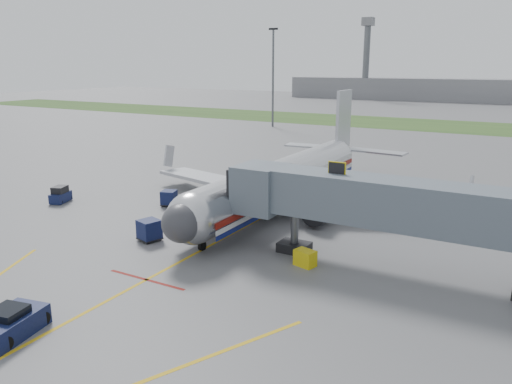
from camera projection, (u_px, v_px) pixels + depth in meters
The scene contains 16 objects.
ground at pixel (185, 259), 34.72m from camera, with size 400.00×400.00×0.00m, color #565659.
grass_strip at pixel (434, 125), 110.49m from camera, with size 300.00×25.00×0.01m, color #2D4C1E.
apron_markings at pixel (106, 301), 28.49m from camera, with size 21.52×50.00×0.01m.
airliner at pixel (284, 179), 46.90m from camera, with size 32.10×35.67×10.25m.
jet_bridge at pixel (393, 205), 31.66m from camera, with size 25.30×4.00×6.90m.
light_mast_left at pixel (273, 76), 105.33m from camera, with size 2.00×0.44×20.40m.
distant_terminal at pixel (449, 90), 181.64m from camera, with size 120.00×14.00×8.00m, color slate.
control_tower at pixel (367, 53), 188.47m from camera, with size 4.00×4.00×30.00m.
pushback_tug at pixel (9, 324), 24.82m from camera, with size 2.78×3.85×1.46m.
baggage_tug at pixel (60, 195), 48.77m from camera, with size 1.88×2.56×1.60m.
baggage_cart_a at pixel (149, 230), 38.13m from camera, with size 1.89×1.89×1.63m.
baggage_cart_b at pixel (169, 198), 47.58m from camera, with size 1.73×1.73×1.47m.
baggage_cart_c at pixel (268, 189), 50.93m from camera, with size 1.67×1.67×1.53m.
belt_loader at pixel (261, 196), 49.49m from camera, with size 2.22×3.97×1.88m.
ground_power_cart at pixel (305, 258), 33.40m from camera, with size 1.56×1.24×1.10m.
ramp_worker at pixel (229, 186), 51.74m from camera, with size 0.66×0.44×1.82m, color #D0E21A.
Camera 1 is at (20.32, -25.79, 13.16)m, focal length 35.00 mm.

